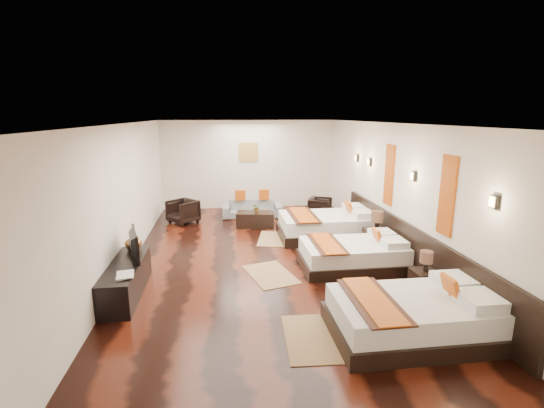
{
  "coord_description": "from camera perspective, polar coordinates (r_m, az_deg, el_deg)",
  "views": [
    {
      "loc": [
        -0.85,
        -7.52,
        2.97
      ],
      "look_at": [
        0.19,
        0.43,
        1.1
      ],
      "focal_mm": 25.38,
      "sensor_mm": 36.0,
      "label": 1
    }
  ],
  "objects": [
    {
      "name": "floor",
      "position": [
        8.13,
        -0.96,
        -8.29
      ],
      "size": [
        5.5,
        9.5,
        0.01
      ],
      "primitive_type": "cube",
      "color": "black",
      "rests_on": "ground"
    },
    {
      "name": "ceiling",
      "position": [
        7.57,
        -1.05,
        11.84
      ],
      "size": [
        5.5,
        9.5,
        0.01
      ],
      "primitive_type": "cube",
      "color": "white",
      "rests_on": "floor"
    },
    {
      "name": "back_wall",
      "position": [
        12.4,
        -3.49,
        5.85
      ],
      "size": [
        5.5,
        0.01,
        2.8
      ],
      "primitive_type": "cube",
      "color": "silver",
      "rests_on": "floor"
    },
    {
      "name": "left_wall",
      "position": [
        7.92,
        -21.2,
        0.79
      ],
      "size": [
        0.01,
        9.5,
        2.8
      ],
      "primitive_type": "cube",
      "color": "silver",
      "rests_on": "floor"
    },
    {
      "name": "right_wall",
      "position": [
        8.48,
        17.8,
        1.83
      ],
      "size": [
        0.01,
        9.5,
        2.8
      ],
      "primitive_type": "cube",
      "color": "silver",
      "rests_on": "floor"
    },
    {
      "name": "headboard_panel",
      "position": [
        8.01,
        19.47,
        -5.99
      ],
      "size": [
        0.08,
        6.6,
        0.9
      ],
      "primitive_type": "cube",
      "color": "black",
      "rests_on": "floor"
    },
    {
      "name": "bed_near",
      "position": [
        5.81,
        20.3,
        -15.29
      ],
      "size": [
        2.2,
        1.38,
        0.84
      ],
      "color": "black",
      "rests_on": "floor"
    },
    {
      "name": "bed_mid",
      "position": [
        7.85,
        12.06,
        -7.33
      ],
      "size": [
        2.05,
        1.29,
        0.78
      ],
      "color": "black",
      "rests_on": "floor"
    },
    {
      "name": "bed_far",
      "position": [
        9.57,
        8.31,
        -3.18
      ],
      "size": [
        2.33,
        1.46,
        0.89
      ],
      "color": "black",
      "rests_on": "floor"
    },
    {
      "name": "nightstand_a",
      "position": [
        7.01,
        21.65,
        -10.47
      ],
      "size": [
        0.4,
        0.4,
        0.79
      ],
      "color": "black",
      "rests_on": "floor"
    },
    {
      "name": "nightstand_b",
      "position": [
        8.73,
        15.14,
        -4.93
      ],
      "size": [
        0.48,
        0.48,
        0.94
      ],
      "color": "black",
      "rests_on": "floor"
    },
    {
      "name": "jute_mat_near",
      "position": [
        5.57,
        6.03,
        -19.1
      ],
      "size": [
        0.82,
        1.24,
        0.01
      ],
      "primitive_type": "cube",
      "rotation": [
        0.0,
        0.0,
        -0.06
      ],
      "color": "olive",
      "rests_on": "floor"
    },
    {
      "name": "jute_mat_mid",
      "position": [
        7.43,
        -0.23,
        -10.39
      ],
      "size": [
        1.04,
        1.36,
        0.01
      ],
      "primitive_type": "cube",
      "rotation": [
        0.0,
        0.0,
        0.27
      ],
      "color": "olive",
      "rests_on": "floor"
    },
    {
      "name": "jute_mat_far",
      "position": [
        9.45,
        0.35,
        -5.15
      ],
      "size": [
        0.97,
        1.32,
        0.01
      ],
      "primitive_type": "cube",
      "rotation": [
        0.0,
        0.0,
        -0.2
      ],
      "color": "olive",
      "rests_on": "floor"
    },
    {
      "name": "tv_console",
      "position": [
        7.01,
        -20.82,
        -10.4
      ],
      "size": [
        0.5,
        1.8,
        0.55
      ],
      "primitive_type": "cube",
      "color": "black",
      "rests_on": "floor"
    },
    {
      "name": "tv",
      "position": [
        7.05,
        -20.3,
        -5.67
      ],
      "size": [
        0.35,
        0.86,
        0.5
      ],
      "primitive_type": "imported",
      "rotation": [
        0.0,
        0.0,
        1.85
      ],
      "color": "black",
      "rests_on": "tv_console"
    },
    {
      "name": "book",
      "position": [
        6.42,
        -22.12,
        -9.9
      ],
      "size": [
        0.32,
        0.39,
        0.03
      ],
      "primitive_type": "imported",
      "rotation": [
        0.0,
        0.0,
        0.2
      ],
      "color": "black",
      "rests_on": "tv_console"
    },
    {
      "name": "figurine",
      "position": [
        7.5,
        -19.9,
        -5.24
      ],
      "size": [
        0.35,
        0.35,
        0.32
      ],
      "primitive_type": "imported",
      "rotation": [
        0.0,
        0.0,
        0.18
      ],
      "color": "brown",
      "rests_on": "tv_console"
    },
    {
      "name": "sofa",
      "position": [
        11.42,
        -2.94,
        -0.62
      ],
      "size": [
        1.78,
        0.75,
        0.51
      ],
      "primitive_type": "imported",
      "rotation": [
        0.0,
        0.0,
        -0.04
      ],
      "color": "slate",
      "rests_on": "floor"
    },
    {
      "name": "armchair_left",
      "position": [
        11.03,
        -13.08,
        -1.08
      ],
      "size": [
        1.0,
        1.0,
        0.65
      ],
      "primitive_type": "imported",
      "rotation": [
        0.0,
        0.0,
        -0.83
      ],
      "color": "black",
      "rests_on": "floor"
    },
    {
      "name": "armchair_right",
      "position": [
        11.39,
        7.14,
        -0.55
      ],
      "size": [
        0.84,
        0.83,
        0.59
      ],
      "primitive_type": "imported",
      "rotation": [
        0.0,
        0.0,
        1.17
      ],
      "color": "black",
      "rests_on": "floor"
    },
    {
      "name": "coffee_table",
      "position": [
        10.42,
        -2.48,
        -2.29
      ],
      "size": [
        1.07,
        0.66,
        0.4
      ],
      "primitive_type": "cube",
      "rotation": [
        0.0,
        0.0,
        -0.17
      ],
      "color": "black",
      "rests_on": "floor"
    },
    {
      "name": "table_plant",
      "position": [
        10.35,
        -2.3,
        -0.51
      ],
      "size": [
        0.29,
        0.27,
        0.26
      ],
      "primitive_type": "imported",
      "rotation": [
        0.0,
        0.0,
        0.34
      ],
      "color": "#256321",
      "rests_on": "coffee_table"
    },
    {
      "name": "orange_panel_a",
      "position": [
        6.78,
        24.55,
        1.13
      ],
      "size": [
        0.04,
        0.4,
        1.3
      ],
      "primitive_type": "cube",
      "color": "#D86014",
      "rests_on": "right_wall"
    },
    {
      "name": "orange_panel_b",
      "position": [
        8.69,
        16.99,
        4.16
      ],
      "size": [
        0.04,
        0.4,
        1.3
      ],
      "primitive_type": "cube",
      "color": "#D86014",
      "rests_on": "right_wall"
    },
    {
      "name": "sconce_near",
      "position": [
        5.86,
        30.07,
        0.3
      ],
      "size": [
        0.07,
        0.12,
        0.18
      ],
      "color": "black",
      "rests_on": "right_wall"
    },
    {
      "name": "sconce_mid",
      "position": [
        7.68,
        20.23,
        3.94
      ],
      "size": [
        0.07,
        0.12,
        0.18
      ],
      "color": "black",
      "rests_on": "right_wall"
    },
    {
      "name": "sconce_far",
      "position": [
        9.67,
        14.25,
        6.08
      ],
      "size": [
        0.07,
        0.12,
        0.18
      ],
      "color": "black",
      "rests_on": "right_wall"
    },
    {
      "name": "sconce_lounge",
      "position": [
        10.5,
        12.45,
        6.71
      ],
      "size": [
        0.07,
        0.12,
        0.18
      ],
      "color": "black",
      "rests_on": "right_wall"
    },
    {
      "name": "gold_artwork",
      "position": [
        12.34,
        -3.51,
        7.68
      ],
      "size": [
        0.6,
        0.04,
        0.6
      ],
      "primitive_type": "cube",
      "color": "#AD873F",
      "rests_on": "back_wall"
    }
  ]
}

